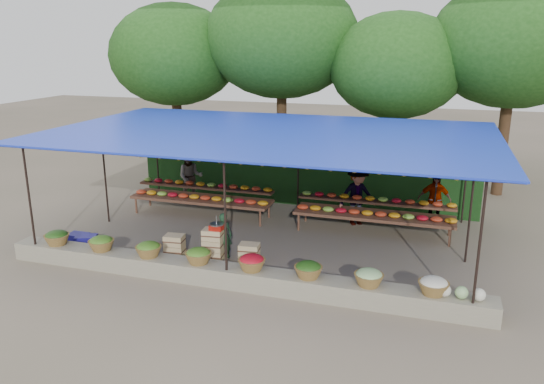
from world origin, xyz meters
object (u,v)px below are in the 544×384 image
(crate_counter, at_px, (212,248))
(blue_crate_front, at_px, (86,241))
(vendor_seated, at_px, (224,235))
(weighing_scale, at_px, (217,226))
(blue_crate_back, at_px, (78,239))

(crate_counter, bearing_deg, blue_crate_front, -176.62)
(vendor_seated, xyz_separation_m, blue_crate_front, (-3.52, -0.44, -0.40))
(crate_counter, relative_size, blue_crate_front, 4.73)
(weighing_scale, distance_m, blue_crate_back, 3.82)
(blue_crate_front, bearing_deg, weighing_scale, -16.73)
(weighing_scale, distance_m, vendor_seated, 0.39)
(weighing_scale, distance_m, blue_crate_front, 3.53)
(crate_counter, height_order, weighing_scale, weighing_scale)
(weighing_scale, xyz_separation_m, blue_crate_back, (-3.76, -0.11, -0.71))
(crate_counter, xyz_separation_m, blue_crate_front, (-3.32, -0.20, -0.16))
(crate_counter, xyz_separation_m, blue_crate_back, (-3.62, -0.11, -0.16))
(crate_counter, relative_size, vendor_seated, 2.15)
(vendor_seated, bearing_deg, blue_crate_front, 0.65)
(blue_crate_back, bearing_deg, weighing_scale, 1.74)
(weighing_scale, bearing_deg, crate_counter, 180.00)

